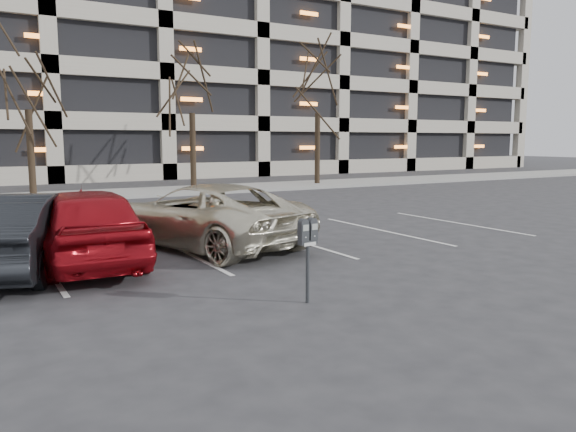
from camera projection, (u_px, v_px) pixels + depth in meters
ground at (292, 264)px, 11.00m from camera, size 140.00×140.00×0.00m
sidewalk at (108, 194)px, 24.71m from camera, size 80.00×4.00×0.12m
stall_lines at (183, 251)px, 12.27m from camera, size 16.90×5.20×0.00m
parking_garage at (207, 54)px, 44.73m from camera, size 52.00×20.00×19.00m
tree_b at (25, 53)px, 22.44m from camera, size 3.57×3.57×8.10m
tree_c at (191, 64)px, 25.91m from camera, size 3.59×3.59×8.16m
tree_d at (318, 68)px, 29.36m from camera, size 3.74×3.74×8.49m
parking_meter at (308, 240)px, 8.27m from camera, size 0.33×0.16×1.25m
suv_silver at (205, 215)px, 12.70m from camera, size 3.83×5.71×1.46m
car_red at (84, 225)px, 10.82m from camera, size 1.99×4.67×1.57m
car_dark at (16, 233)px, 10.23m from camera, size 2.94×4.72×1.47m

